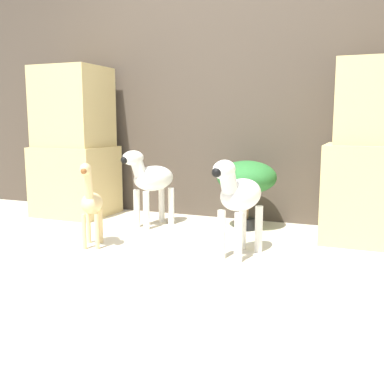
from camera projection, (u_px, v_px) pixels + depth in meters
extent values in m
plane|color=beige|center=(142.00, 264.00, 2.75)|extent=(14.00, 14.00, 0.00)
cube|color=#473D33|center=(221.00, 94.00, 3.96)|extent=(6.40, 0.08, 2.20)
cube|color=#D1B775|center=(76.00, 181.00, 4.18)|extent=(0.65, 0.58, 0.63)
cube|color=#D1B775|center=(73.00, 107.00, 4.08)|extent=(0.59, 0.52, 0.71)
cube|color=#D1B775|center=(370.00, 193.00, 3.24)|extent=(0.65, 0.58, 0.70)
cube|color=#D1B775|center=(376.00, 102.00, 3.14)|extent=(0.52, 0.47, 0.59)
cylinder|color=white|center=(238.00, 237.00, 2.77)|extent=(0.05, 0.05, 0.31)
cylinder|color=white|center=(221.00, 235.00, 2.84)|extent=(0.05, 0.05, 0.31)
cylinder|color=white|center=(259.00, 229.00, 2.98)|extent=(0.05, 0.05, 0.31)
cylinder|color=white|center=(242.00, 227.00, 3.05)|extent=(0.05, 0.05, 0.31)
ellipsoid|color=white|center=(241.00, 195.00, 2.87)|extent=(0.29, 0.42, 0.21)
cylinder|color=white|center=(228.00, 180.00, 2.72)|extent=(0.13, 0.16, 0.17)
ellipsoid|color=white|center=(224.00, 170.00, 2.68)|extent=(0.15, 0.22, 0.12)
sphere|color=black|center=(217.00, 173.00, 2.61)|extent=(0.06, 0.06, 0.06)
cube|color=black|center=(228.00, 179.00, 2.72)|extent=(0.04, 0.08, 0.14)
cylinder|color=white|center=(146.00, 211.00, 3.60)|extent=(0.05, 0.05, 0.31)
cylinder|color=white|center=(137.00, 208.00, 3.69)|extent=(0.05, 0.05, 0.31)
cylinder|color=white|center=(171.00, 206.00, 3.79)|extent=(0.05, 0.05, 0.31)
cylinder|color=white|center=(162.00, 204.00, 3.88)|extent=(0.05, 0.05, 0.31)
ellipsoid|color=white|center=(154.00, 178.00, 3.70)|extent=(0.34, 0.44, 0.21)
cylinder|color=white|center=(138.00, 166.00, 3.57)|extent=(0.15, 0.17, 0.17)
ellipsoid|color=white|center=(133.00, 158.00, 3.53)|extent=(0.18, 0.22, 0.12)
sphere|color=black|center=(124.00, 160.00, 3.47)|extent=(0.06, 0.06, 0.06)
cube|color=black|center=(138.00, 165.00, 3.57)|extent=(0.05, 0.08, 0.14)
cylinder|color=#E0C184|center=(97.00, 232.00, 3.05)|extent=(0.03, 0.03, 0.24)
cylinder|color=#E0C184|center=(84.00, 232.00, 3.05)|extent=(0.03, 0.03, 0.24)
cylinder|color=#E0C184|center=(101.00, 226.00, 3.21)|extent=(0.03, 0.03, 0.24)
cylinder|color=#E0C184|center=(89.00, 226.00, 3.21)|extent=(0.03, 0.03, 0.24)
ellipsoid|color=#E0C184|center=(92.00, 203.00, 3.10)|extent=(0.23, 0.27, 0.14)
cylinder|color=#E0C184|center=(88.00, 184.00, 2.98)|extent=(0.10, 0.14, 0.25)
ellipsoid|color=#E0C184|center=(85.00, 169.00, 2.89)|extent=(0.12, 0.15, 0.08)
sphere|color=brown|center=(84.00, 171.00, 2.84)|extent=(0.04, 0.04, 0.04)
cylinder|color=black|center=(246.00, 224.00, 3.63)|extent=(0.16, 0.16, 0.09)
cylinder|color=brown|center=(246.00, 206.00, 3.60)|extent=(0.04, 0.04, 0.20)
ellipsoid|color=#286B2D|center=(247.00, 177.00, 3.57)|extent=(0.48, 0.48, 0.26)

